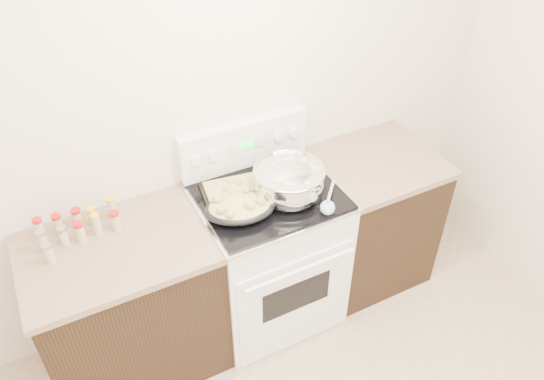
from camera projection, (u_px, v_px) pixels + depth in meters
room_shell at (406, 320)px, 1.27m from camera, size 4.10×3.60×2.75m
counter_left at (131, 306)px, 2.86m from camera, size 0.93×0.67×0.92m
counter_right at (368, 217)px, 3.42m from camera, size 0.73×0.67×0.92m
kitchen_range at (268, 252)px, 3.14m from camera, size 0.78×0.73×1.22m
mixing_bowl at (289, 182)px, 2.78m from camera, size 0.40×0.40×0.22m
roasting_pan at (240, 207)px, 2.69m from camera, size 0.42×0.34×0.11m
baking_sheet at (243, 191)px, 2.84m from camera, size 0.46×0.36×0.06m
wooden_spoon at (274, 198)px, 2.80m from camera, size 0.10×0.25×0.04m
blue_ladle at (328, 206)px, 2.72m from camera, size 0.20×0.22×0.10m
spice_jars at (76, 227)px, 2.59m from camera, size 0.40×0.23×0.13m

